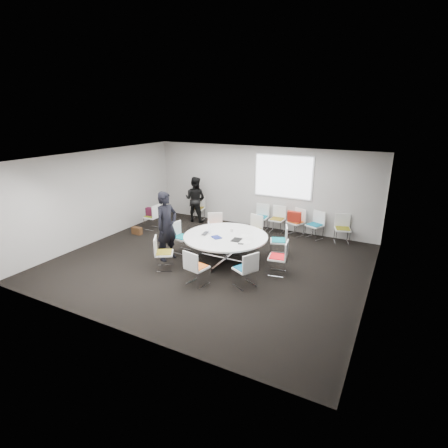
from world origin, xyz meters
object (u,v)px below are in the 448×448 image
at_px(chair_ring_a, 278,264).
at_px(brown_bag, 137,231).
at_px(chair_back_a, 261,222).
at_px(chair_ring_c, 253,235).
at_px(laptop, 207,234).
at_px(chair_back_e, 342,234).
at_px(chair_ring_h, 245,276).
at_px(conference_table, 226,242).
at_px(chair_ring_g, 197,274).
at_px(chair_person_back, 198,213).
at_px(person_main, 167,226).
at_px(chair_ring_f, 164,259).
at_px(chair_back_c, 296,227).
at_px(maroon_bag, 152,212).
at_px(cup, 232,230).
at_px(chair_back_d, 315,230).
at_px(chair_ring_b, 279,246).
at_px(person_back, 195,199).
at_px(chair_spare_left, 153,221).
at_px(chair_ring_d, 216,233).
at_px(chair_ring_e, 182,243).
at_px(chair_back_b, 277,224).

relative_size(chair_ring_a, brown_bag, 2.44).
bearing_deg(chair_back_a, chair_ring_c, 97.22).
distance_m(laptop, brown_bag, 3.23).
bearing_deg(chair_ring_c, chair_back_e, -138.40).
bearing_deg(chair_ring_a, laptop, 80.22).
bearing_deg(chair_ring_h, chair_ring_c, 47.54).
bearing_deg(laptop, chair_back_a, -16.19).
relative_size(conference_table, chair_ring_g, 2.58).
relative_size(chair_ring_g, chair_back_e, 1.00).
distance_m(chair_person_back, person_main, 3.72).
bearing_deg(chair_ring_f, chair_back_c, 118.95).
height_order(chair_back_a, maroon_bag, chair_back_a).
bearing_deg(chair_ring_g, chair_person_back, 132.77).
distance_m(chair_ring_f, chair_ring_h, 2.25).
xyz_separation_m(person_main, cup, (1.49, 0.96, -0.18)).
bearing_deg(laptop, chair_person_back, 26.58).
height_order(chair_ring_f, chair_back_d, same).
relative_size(chair_back_d, chair_back_e, 1.00).
distance_m(chair_ring_b, person_back, 4.21).
bearing_deg(chair_spare_left, chair_ring_b, -93.51).
relative_size(cup, maroon_bag, 0.22).
xyz_separation_m(chair_ring_h, chair_spare_left, (-4.56, 2.30, 0.00)).
relative_size(chair_ring_d, laptop, 2.82).
xyz_separation_m(chair_ring_f, chair_ring_g, (1.21, -0.34, 0.00)).
bearing_deg(chair_ring_e, chair_person_back, -153.03).
bearing_deg(cup, chair_back_a, 93.14).
height_order(chair_back_b, maroon_bag, chair_back_b).
bearing_deg(chair_back_c, chair_ring_c, 78.39).
bearing_deg(conference_table, chair_back_e, 48.47).
xyz_separation_m(chair_back_a, cup, (0.14, -2.54, 0.50)).
height_order(chair_back_a, chair_person_back, same).
xyz_separation_m(chair_ring_f, chair_back_c, (2.27, 4.11, 0.00)).
height_order(person_back, maroon_bag, person_back).
bearing_deg(chair_ring_d, chair_person_back, -77.08).
bearing_deg(chair_back_d, chair_ring_h, 104.25).
height_order(chair_ring_a, chair_back_b, same).
height_order(chair_ring_e, chair_ring_h, same).
xyz_separation_m(chair_ring_c, chair_back_d, (1.59, 1.31, 0.00)).
relative_size(chair_back_c, cup, 9.78).
distance_m(chair_ring_e, chair_back_d, 4.29).
height_order(chair_ring_a, chair_spare_left, same).
height_order(chair_ring_c, laptop, chair_ring_c).
bearing_deg(chair_ring_c, brown_bag, 28.20).
bearing_deg(cup, chair_ring_d, 138.95).
height_order(chair_ring_b, chair_back_b, same).
relative_size(chair_spare_left, chair_person_back, 1.00).
xyz_separation_m(chair_ring_b, chair_ring_f, (-2.34, -2.22, 0.00)).
relative_size(chair_ring_d, chair_ring_h, 1.00).
bearing_deg(brown_bag, chair_spare_left, 78.63).
xyz_separation_m(chair_back_b, person_back, (-3.10, -0.21, 0.56)).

